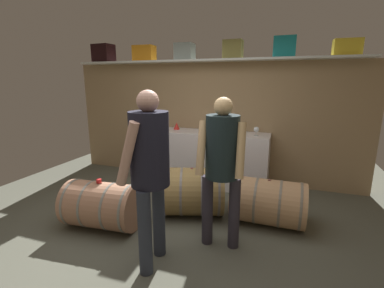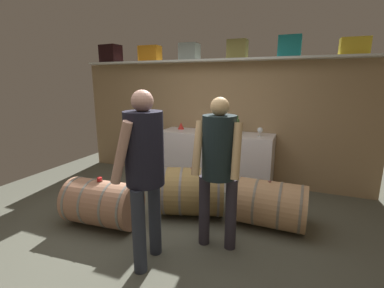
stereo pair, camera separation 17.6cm
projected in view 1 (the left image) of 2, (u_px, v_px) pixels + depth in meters
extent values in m
cube|color=#555649|center=(174.00, 219.00, 3.53)|extent=(6.41, 7.63, 0.02)
cube|color=#9A7C57|center=(209.00, 122.00, 4.82)|extent=(5.21, 0.10, 2.05)
cube|color=silver|center=(208.00, 61.00, 4.45)|extent=(4.79, 0.40, 0.03)
cube|color=black|center=(104.00, 53.00, 5.05)|extent=(0.38, 0.29, 0.32)
cube|color=orange|center=(144.00, 53.00, 4.79)|extent=(0.38, 0.24, 0.27)
cube|color=gray|center=(185.00, 52.00, 4.54)|extent=(0.30, 0.30, 0.27)
cube|color=olive|center=(233.00, 49.00, 4.28)|extent=(0.31, 0.22, 0.29)
cube|color=#15797C|center=(285.00, 47.00, 4.04)|extent=(0.32, 0.27, 0.30)
cube|color=yellow|center=(347.00, 47.00, 3.78)|extent=(0.37, 0.22, 0.23)
cube|color=white|center=(212.00, 159.00, 4.60)|extent=(1.88, 0.56, 0.91)
cylinder|color=brown|center=(221.00, 129.00, 4.23)|extent=(0.07, 0.07, 0.19)
sphere|color=brown|center=(221.00, 123.00, 4.21)|extent=(0.06, 0.06, 0.06)
cylinder|color=brown|center=(221.00, 119.00, 4.20)|extent=(0.03, 0.03, 0.09)
cylinder|color=#345629|center=(233.00, 127.00, 4.40)|extent=(0.07, 0.07, 0.20)
sphere|color=#345629|center=(234.00, 120.00, 4.37)|extent=(0.07, 0.07, 0.07)
cylinder|color=#345629|center=(234.00, 118.00, 4.36)|extent=(0.03, 0.03, 0.07)
cylinder|color=white|center=(256.00, 136.00, 4.22)|extent=(0.07, 0.07, 0.00)
cylinder|color=white|center=(256.00, 133.00, 4.21)|extent=(0.01, 0.01, 0.06)
sphere|color=white|center=(256.00, 129.00, 4.20)|extent=(0.08, 0.08, 0.08)
sphere|color=maroon|center=(256.00, 130.00, 4.20)|extent=(0.05, 0.05, 0.05)
cone|color=red|center=(177.00, 126.00, 4.77)|extent=(0.11, 0.11, 0.12)
cylinder|color=#A27156|center=(102.00, 205.00, 3.26)|extent=(0.91, 0.62, 0.55)
cylinder|color=gray|center=(76.00, 202.00, 3.35)|extent=(0.07, 0.57, 0.56)
cylinder|color=gray|center=(92.00, 204.00, 3.29)|extent=(0.07, 0.57, 0.56)
cylinder|color=gray|center=(113.00, 206.00, 3.23)|extent=(0.07, 0.57, 0.56)
cylinder|color=gray|center=(130.00, 208.00, 3.17)|extent=(0.07, 0.57, 0.56)
cylinder|color=brown|center=(101.00, 183.00, 3.20)|extent=(0.04, 0.04, 0.01)
cylinder|color=olive|center=(192.00, 191.00, 3.58)|extent=(0.97, 0.84, 0.63)
cylinder|color=slate|center=(166.00, 191.00, 3.58)|extent=(0.22, 0.62, 0.64)
cylinder|color=slate|center=(182.00, 191.00, 3.58)|extent=(0.22, 0.62, 0.64)
cylinder|color=slate|center=(202.00, 191.00, 3.57)|extent=(0.22, 0.62, 0.64)
cylinder|color=slate|center=(218.00, 191.00, 3.57)|extent=(0.22, 0.62, 0.64)
cylinder|color=#904B47|center=(192.00, 168.00, 3.50)|extent=(0.04, 0.04, 0.01)
cylinder|color=tan|center=(268.00, 202.00, 3.34)|extent=(0.89, 0.58, 0.56)
cylinder|color=gray|center=(238.00, 198.00, 3.46)|extent=(0.04, 0.57, 0.57)
cylinder|color=gray|center=(256.00, 200.00, 3.38)|extent=(0.04, 0.57, 0.57)
cylinder|color=gray|center=(280.00, 204.00, 3.29)|extent=(0.04, 0.57, 0.57)
cylinder|color=gray|center=(300.00, 206.00, 3.21)|extent=(0.04, 0.57, 0.57)
cylinder|color=#8A5249|center=(269.00, 180.00, 3.27)|extent=(0.04, 0.04, 0.01)
cylinder|color=red|center=(99.00, 181.00, 3.20)|extent=(0.06, 0.06, 0.04)
cylinder|color=#2A2F3C|center=(159.00, 217.00, 2.71)|extent=(0.12, 0.12, 0.81)
cylinder|color=#2A2F3C|center=(145.00, 233.00, 2.43)|extent=(0.12, 0.12, 0.81)
cylinder|color=black|center=(149.00, 149.00, 2.40)|extent=(0.35, 0.35, 0.67)
sphere|color=tan|center=(148.00, 101.00, 2.31)|extent=(0.19, 0.19, 0.19)
cylinder|color=tan|center=(149.00, 144.00, 2.62)|extent=(0.28, 0.09, 0.56)
cylinder|color=tan|center=(128.00, 154.00, 2.24)|extent=(0.25, 0.09, 0.57)
cylinder|color=#2E2934|center=(207.00, 210.00, 2.91)|extent=(0.12, 0.12, 0.77)
cylinder|color=#2E2934|center=(234.00, 213.00, 2.83)|extent=(0.12, 0.12, 0.77)
cylinder|color=black|center=(222.00, 147.00, 2.71)|extent=(0.34, 0.34, 0.64)
sphere|color=tan|center=(223.00, 106.00, 2.62)|extent=(0.19, 0.19, 0.19)
cylinder|color=tan|center=(201.00, 148.00, 2.67)|extent=(0.10, 0.25, 0.54)
cylinder|color=tan|center=(241.00, 151.00, 2.57)|extent=(0.09, 0.19, 0.54)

